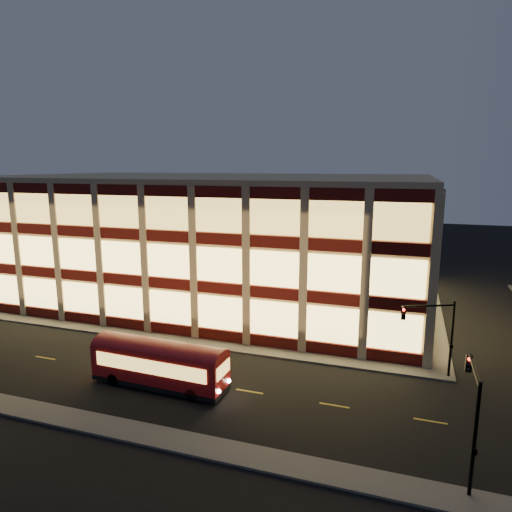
% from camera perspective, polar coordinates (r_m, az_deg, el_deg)
% --- Properties ---
extents(ground, '(200.00, 200.00, 0.00)m').
position_cam_1_polar(ground, '(42.45, -11.11, -10.67)').
color(ground, black).
rests_on(ground, ground).
extents(sidewalk_office_south, '(54.00, 2.00, 0.15)m').
position_cam_1_polar(sidewalk_office_south, '(44.69, -13.87, -9.55)').
color(sidewalk_office_south, '#514F4C').
rests_on(sidewalk_office_south, ground).
extents(sidewalk_office_east, '(2.00, 30.00, 0.15)m').
position_cam_1_polar(sidewalk_office_east, '(53.49, 21.15, -6.51)').
color(sidewalk_office_east, '#514F4C').
rests_on(sidewalk_office_east, ground).
extents(sidewalk_near, '(100.00, 2.00, 0.15)m').
position_cam_1_polar(sidewalk_near, '(32.92, -22.87, -18.06)').
color(sidewalk_near, '#514F4C').
rests_on(sidewalk_near, ground).
extents(office_building, '(50.45, 30.45, 14.50)m').
position_cam_1_polar(office_building, '(56.47, -5.52, 2.61)').
color(office_building, tan).
rests_on(office_building, ground).
extents(traffic_signal_far, '(3.79, 1.87, 6.00)m').
position_cam_1_polar(traffic_signal_far, '(36.28, 21.39, -8.19)').
color(traffic_signal_far, black).
rests_on(traffic_signal_far, ground).
extents(traffic_signal_near, '(0.32, 4.45, 6.00)m').
position_cam_1_polar(traffic_signal_near, '(26.03, 25.47, -16.36)').
color(traffic_signal_near, black).
rests_on(traffic_signal_near, ground).
extents(trolley_bus, '(10.16, 2.99, 3.41)m').
position_cam_1_polar(trolley_bus, '(34.30, -11.99, -12.77)').
color(trolley_bus, '#98080C').
rests_on(trolley_bus, ground).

